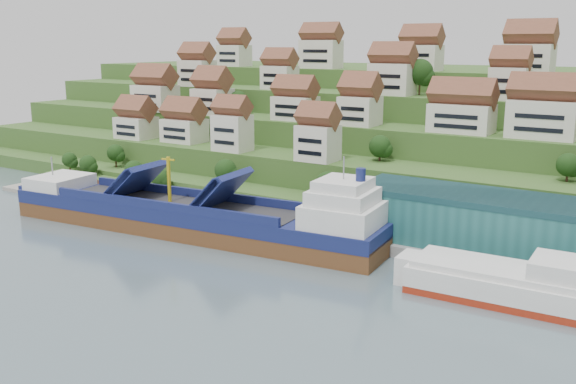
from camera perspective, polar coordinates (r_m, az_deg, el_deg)
The scene contains 11 objects.
ground at distance 131.68m, azimuth -5.09°, elevation -4.30°, with size 300.00×300.00×0.00m, color slate.
quay at distance 133.13m, azimuth 5.75°, elevation -3.62°, with size 180.00×14.00×2.20m, color gray.
pebble_beach at distance 179.47m, azimuth -17.43°, elevation 0.03°, with size 45.00×20.00×1.00m, color gray.
hillside at distance 218.56m, azimuth 11.86°, elevation 5.32°, with size 260.00×128.00×31.00m.
hillside_village at distance 178.82m, azimuth 7.32°, elevation 8.42°, with size 155.07×64.12×29.16m.
hillside_trees at distance 169.27m, azimuth 3.38°, elevation 5.80°, with size 140.94×62.40×32.02m.
warehouse at distance 122.77m, azimuth 19.65°, elevation -2.82°, with size 60.00×15.00×10.00m, color #256564.
flagpole at distance 128.16m, azimuth 4.03°, elevation -1.56°, with size 1.28×0.16×8.00m.
beach_huts at distance 179.88m, azimuth -18.18°, elevation 0.53°, with size 14.40×3.70×2.20m.
cargo_ship at distance 135.42m, azimuth -8.11°, elevation -2.31°, with size 86.95×21.71×19.19m.
second_ship at distance 106.53m, azimuth 19.13°, elevation -7.79°, with size 30.26×12.30×8.65m.
Camera 1 is at (77.86, -98.64, 39.34)m, focal length 40.00 mm.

